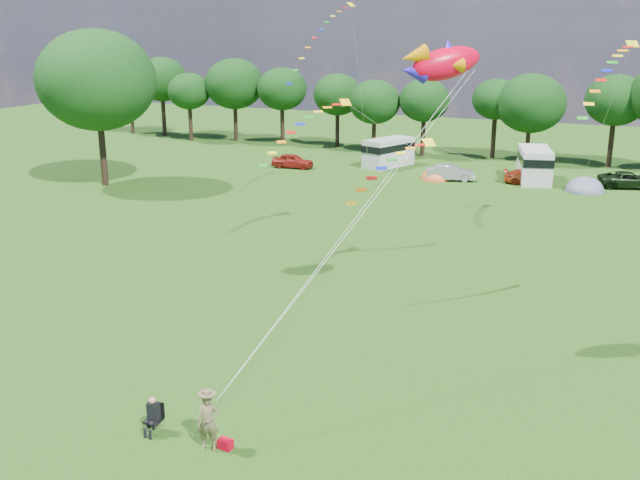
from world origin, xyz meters
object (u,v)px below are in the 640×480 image
at_px(kite_flyer, 208,422).
at_px(car_a, 293,161).
at_px(car_b, 450,173).
at_px(campervan_b, 388,151).
at_px(campervan_c, 534,164).
at_px(tent_orange, 435,179).
at_px(fish_kite, 440,63).
at_px(car_c, 529,177).
at_px(car_d, 629,180).
at_px(big_tree, 97,80).
at_px(camp_chair, 154,411).
at_px(tent_greyblue, 585,191).

bearing_deg(kite_flyer, car_a, 91.80).
bearing_deg(car_b, car_a, 73.00).
height_order(campervan_b, campervan_c, campervan_c).
bearing_deg(campervan_b, car_b, -101.33).
xyz_separation_m(car_a, tent_orange, (14.40, 0.41, -0.68)).
relative_size(tent_orange, fish_kite, 0.90).
bearing_deg(fish_kite, car_c, 50.36).
relative_size(car_c, campervan_b, 0.68).
distance_m(car_c, car_d, 8.37).
bearing_deg(fish_kite, campervan_b, 70.20).
relative_size(big_tree, camp_chair, 9.87).
distance_m(car_b, car_c, 6.83).
bearing_deg(campervan_c, tent_orange, 94.59).
bearing_deg(tent_greyblue, car_c, 166.32).
xyz_separation_m(car_d, tent_orange, (-16.16, -3.46, -0.68)).
bearing_deg(car_d, campervan_c, 76.43).
relative_size(car_b, campervan_b, 0.66).
relative_size(car_a, campervan_b, 0.69).
height_order(car_b, car_c, car_b).
bearing_deg(campervan_c, big_tree, 102.54).
distance_m(campervan_b, tent_greyblue, 19.48).
bearing_deg(camp_chair, car_d, 71.59).
height_order(car_d, tent_orange, car_d).
distance_m(car_a, car_b, 15.77).
height_order(campervan_c, camp_chair, campervan_c).
bearing_deg(camp_chair, car_a, 107.76).
height_order(big_tree, car_c, big_tree).
xyz_separation_m(tent_orange, tent_greyblue, (12.86, 0.37, -0.00)).
distance_m(car_a, car_c, 22.51).
relative_size(camp_chair, fish_kite, 0.41).
xyz_separation_m(car_a, car_b, (15.76, 0.44, 0.00)).
distance_m(big_tree, tent_greyblue, 42.32).
distance_m(car_a, campervan_c, 22.89).
height_order(tent_orange, tent_greyblue, tent_greyblue).
xyz_separation_m(tent_greyblue, fish_kite, (-3.57, -34.35, 11.79)).
bearing_deg(car_a, campervan_b, -64.84).
bearing_deg(kite_flyer, car_b, 73.17).
height_order(car_a, fish_kite, fish_kite).
bearing_deg(camp_chair, fish_kite, 58.47).
relative_size(car_c, camp_chair, 3.09).
xyz_separation_m(camp_chair, fish_kite, (6.10, 11.49, 11.00)).
bearing_deg(car_b, car_d, -95.59).
xyz_separation_m(big_tree, car_c, (33.73, 16.07, -8.39)).
bearing_deg(kite_flyer, camp_chair, 156.66).
xyz_separation_m(campervan_c, tent_greyblue, (4.62, -2.50, -1.58)).
height_order(car_d, kite_flyer, kite_flyer).
relative_size(big_tree, tent_orange, 4.46).
xyz_separation_m(car_d, campervan_b, (-22.30, 0.97, 0.78)).
bearing_deg(car_d, big_tree, 95.38).
distance_m(big_tree, fish_kite, 40.15).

